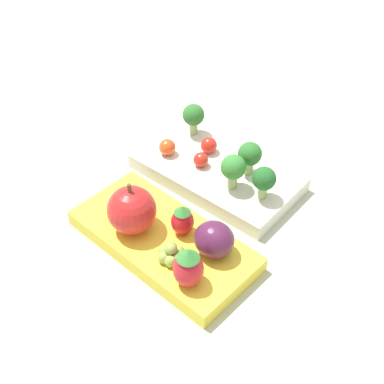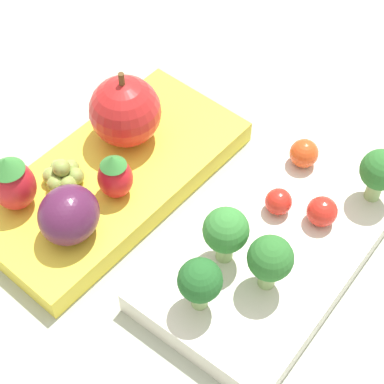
# 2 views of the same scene
# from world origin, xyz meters

# --- Properties ---
(ground_plane) EXTENTS (4.00, 4.00, 0.00)m
(ground_plane) POSITION_xyz_m (0.00, 0.00, 0.00)
(ground_plane) COLOR #ADB7A3
(bento_box_savoury) EXTENTS (0.23, 0.14, 0.02)m
(bento_box_savoury) POSITION_xyz_m (-0.01, 0.07, 0.01)
(bento_box_savoury) COLOR silver
(bento_box_savoury) RESTS_ON ground_plane
(bento_box_fruit) EXTENTS (0.24, 0.14, 0.02)m
(bento_box_fruit) POSITION_xyz_m (0.01, -0.07, 0.01)
(bento_box_fruit) COLOR yellow
(bento_box_fruit) RESTS_ON ground_plane
(broccoli_floret_0) EXTENTS (0.03, 0.03, 0.05)m
(broccoli_floret_0) POSITION_xyz_m (0.03, 0.05, 0.05)
(broccoli_floret_0) COLOR #93B770
(broccoli_floret_0) RESTS_ON bento_box_savoury
(broccoli_floret_1) EXTENTS (0.03, 0.03, 0.05)m
(broccoli_floret_1) POSITION_xyz_m (0.07, 0.05, 0.05)
(broccoli_floret_1) COLOR #93B770
(broccoli_floret_1) RESTS_ON bento_box_savoury
(broccoli_floret_2) EXTENTS (0.03, 0.03, 0.05)m
(broccoli_floret_2) POSITION_xyz_m (0.04, 0.08, 0.05)
(broccoli_floret_2) COLOR #93B770
(broccoli_floret_2) RESTS_ON bento_box_savoury
(broccoli_floret_3) EXTENTS (0.03, 0.03, 0.05)m
(broccoli_floret_3) POSITION_xyz_m (-0.07, 0.12, 0.05)
(broccoli_floret_3) COLOR #93B770
(broccoli_floret_3) RESTS_ON bento_box_savoury
(cherry_tomato_0) EXTENTS (0.02, 0.02, 0.02)m
(cherry_tomato_0) POSITION_xyz_m (-0.03, 0.06, 0.03)
(cherry_tomato_0) COLOR red
(cherry_tomato_0) RESTS_ON bento_box_savoury
(cherry_tomato_1) EXTENTS (0.02, 0.02, 0.02)m
(cherry_tomato_1) POSITION_xyz_m (-0.03, 0.09, 0.03)
(cherry_tomato_1) COLOR red
(cherry_tomato_1) RESTS_ON bento_box_savoury
(cherry_tomato_2) EXTENTS (0.02, 0.02, 0.02)m
(cherry_tomato_2) POSITION_xyz_m (-0.08, 0.06, 0.03)
(cherry_tomato_2) COLOR #DB4C1E
(cherry_tomato_2) RESTS_ON bento_box_savoury
(apple) EXTENTS (0.06, 0.06, 0.07)m
(apple) POSITION_xyz_m (-0.03, -0.08, 0.05)
(apple) COLOR red
(apple) RESTS_ON bento_box_fruit
(strawberry_0) EXTENTS (0.03, 0.03, 0.04)m
(strawberry_0) POSITION_xyz_m (0.02, -0.05, 0.04)
(strawberry_0) COLOR red
(strawberry_0) RESTS_ON bento_box_fruit
(strawberry_1) EXTENTS (0.03, 0.03, 0.05)m
(strawberry_1) POSITION_xyz_m (0.07, -0.11, 0.04)
(strawberry_1) COLOR red
(strawberry_1) RESTS_ON bento_box_fruit
(plum) EXTENTS (0.05, 0.04, 0.04)m
(plum) POSITION_xyz_m (0.07, -0.06, 0.04)
(plum) COLOR #511E42
(plum) RESTS_ON bento_box_fruit
(grape_cluster) EXTENTS (0.03, 0.03, 0.02)m
(grape_cluster) POSITION_xyz_m (0.04, -0.09, 0.03)
(grape_cluster) COLOR #8EA84C
(grape_cluster) RESTS_ON bento_box_fruit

